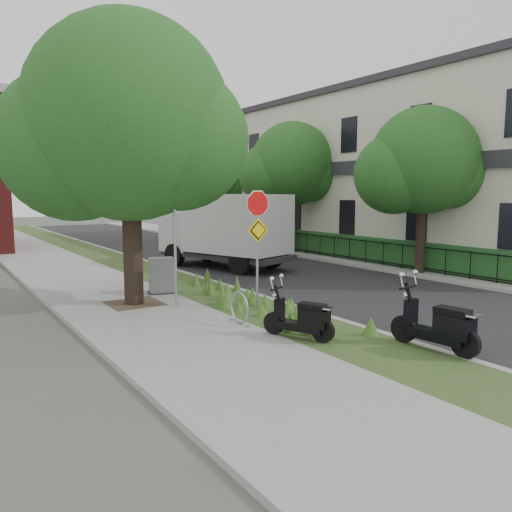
{
  "coord_description": "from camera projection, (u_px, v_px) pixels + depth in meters",
  "views": [
    {
      "loc": [
        -8.65,
        -10.25,
        3.15
      ],
      "look_at": [
        -0.62,
        1.84,
        1.3
      ],
      "focal_mm": 35.0,
      "sensor_mm": 36.0,
      "label": 1
    }
  ],
  "objects": [
    {
      "name": "sidewalk_near",
      "position": [
        64.0,
        272.0,
        19.54
      ],
      "size": [
        3.5,
        60.0,
        0.12
      ],
      "primitive_type": "cube",
      "color": "gray",
      "rests_on": "ground"
    },
    {
      "name": "hedge_far",
      "position": [
        305.0,
        240.0,
        26.13
      ],
      "size": [
        1.0,
        24.0,
        1.1
      ],
      "primitive_type": "cube",
      "color": "#1D4518",
      "rests_on": "footpath_far"
    },
    {
      "name": "terrace_houses",
      "position": [
        356.0,
        174.0,
        27.66
      ],
      "size": [
        7.4,
        26.4,
        8.2
      ],
      "color": "beige",
      "rests_on": "ground"
    },
    {
      "name": "footpath_far",
      "position": [
        309.0,
        251.0,
        26.37
      ],
      "size": [
        3.2,
        60.0,
        0.12
      ],
      "primitive_type": "cube",
      "color": "gray",
      "rests_on": "ground"
    },
    {
      "name": "sign_assembly",
      "position": [
        258.0,
        224.0,
        13.04
      ],
      "size": [
        0.94,
        0.08,
        3.22
      ],
      "color": "#A5A8AD",
      "rests_on": "ground"
    },
    {
      "name": "box_truck",
      "position": [
        227.0,
        227.0,
        20.76
      ],
      "size": [
        3.94,
        6.2,
        2.62
      ],
      "color": "#262628",
      "rests_on": "ground"
    },
    {
      "name": "kerb_near",
      "position": [
        154.0,
        264.0,
        21.6
      ],
      "size": [
        0.2,
        60.0,
        0.13
      ],
      "primitive_type": "cube",
      "color": "#9E9991",
      "rests_on": "ground"
    },
    {
      "name": "street_tree_main",
      "position": [
        125.0,
        129.0,
        13.14
      ],
      "size": [
        6.21,
        5.54,
        7.66
      ],
      "color": "black",
      "rests_on": "ground"
    },
    {
      "name": "far_tree_c",
      "position": [
        214.0,
        180.0,
        31.84
      ],
      "size": [
        4.37,
        3.89,
        5.93
      ],
      "color": "black",
      "rests_on": "ground"
    },
    {
      "name": "ground",
      "position": [
        312.0,
        309.0,
        13.62
      ],
      "size": [
        120.0,
        120.0,
        0.0
      ],
      "primitive_type": "plane",
      "color": "#4C5147",
      "rests_on": "ground"
    },
    {
      "name": "scooter_far",
      "position": [
        443.0,
        330.0,
        9.48
      ],
      "size": [
        0.51,
        1.87,
        0.89
      ],
      "color": "black",
      "rests_on": "ground"
    },
    {
      "name": "scooter_near",
      "position": [
        306.0,
        322.0,
        10.31
      ],
      "size": [
        0.81,
        1.53,
        0.78
      ],
      "color": "black",
      "rests_on": "ground"
    },
    {
      "name": "bike_hoop",
      "position": [
        239.0,
        308.0,
        11.58
      ],
      "size": [
        0.06,
        0.78,
        0.77
      ],
      "color": "#A5A8AD",
      "rests_on": "ground"
    },
    {
      "name": "far_tree_a",
      "position": [
        421.0,
        166.0,
        18.6
      ],
      "size": [
        4.6,
        4.1,
        6.22
      ],
      "color": "black",
      "rests_on": "ground"
    },
    {
      "name": "bare_post",
      "position": [
        175.0,
        232.0,
        13.08
      ],
      "size": [
        0.08,
        0.08,
        4.0
      ],
      "color": "#A5A8AD",
      "rests_on": "ground"
    },
    {
      "name": "far_tree_b",
      "position": [
        291.0,
        168.0,
        25.18
      ],
      "size": [
        4.83,
        4.31,
        6.56
      ],
      "color": "black",
      "rests_on": "ground"
    },
    {
      "name": "fence_far",
      "position": [
        295.0,
        241.0,
        25.75
      ],
      "size": [
        0.04,
        24.0,
        1.0
      ],
      "color": "black",
      "rests_on": "ground"
    },
    {
      "name": "road",
      "position": [
        224.0,
        260.0,
        23.53
      ],
      "size": [
        7.0,
        60.0,
        0.01
      ],
      "primitive_type": "cube",
      "color": "black",
      "rests_on": "ground"
    },
    {
      "name": "utility_cabinet",
      "position": [
        161.0,
        276.0,
        15.08
      ],
      "size": [
        0.93,
        0.75,
        1.08
      ],
      "color": "#262628",
      "rests_on": "ground"
    },
    {
      "name": "kerb_far",
      "position": [
        284.0,
        253.0,
        25.44
      ],
      "size": [
        0.2,
        60.0,
        0.13
      ],
      "primitive_type": "cube",
      "color": "#9E9991",
      "rests_on": "ground"
    },
    {
      "name": "verge",
      "position": [
        132.0,
        266.0,
        21.05
      ],
      "size": [
        2.0,
        60.0,
        0.12
      ],
      "primitive_type": "cube",
      "color": "#2C491F",
      "rests_on": "ground"
    }
  ]
}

